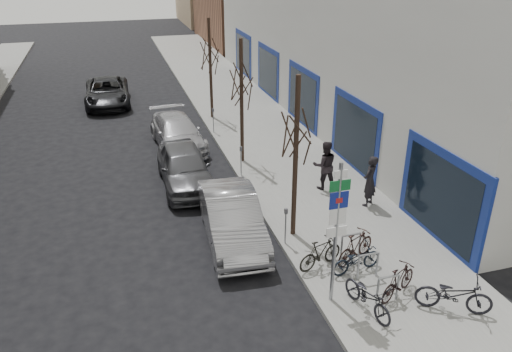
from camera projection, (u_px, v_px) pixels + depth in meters
ground at (246, 321)px, 13.00m from camera, size 120.00×120.00×0.00m
sidewalk_east at (282, 157)px, 22.83m from camera, size 5.00×70.00×0.15m
commercial_building at (452, 19)px, 29.19m from camera, size 20.00×32.00×10.00m
brick_building_far at (265, 0)px, 49.47m from camera, size 12.00×14.00×8.00m
highway_sign_pole at (337, 226)px, 12.57m from camera, size 0.55×0.10×4.20m
bike_rack at (368, 263)px, 14.22m from camera, size 0.66×2.26×0.83m
tree_near at (297, 121)px, 14.99m from camera, size 1.80×1.80×5.50m
tree_mid at (241, 73)px, 20.65m from camera, size 1.80×1.80×5.50m
tree_far at (210, 45)px, 26.30m from camera, size 1.80×1.80×5.50m
meter_front at (286, 223)px, 15.78m from camera, size 0.10×0.08×1.27m
meter_mid at (241, 158)px, 20.56m from camera, size 0.10×0.08×1.27m
meter_back at (213, 118)px, 25.35m from camera, size 0.10×0.08×1.27m
bike_near_left at (368, 294)px, 12.90m from camera, size 0.91×1.87×1.10m
bike_near_right at (398, 281)px, 13.50m from camera, size 1.64×1.17×0.97m
bike_mid_curb at (357, 257)px, 14.52m from camera, size 1.68×0.73×0.99m
bike_mid_inner at (320, 253)px, 14.74m from camera, size 1.65×0.92×0.96m
bike_far_curb at (455, 292)px, 12.91m from camera, size 1.98×1.50×1.19m
bike_far_inner at (356, 247)px, 14.99m from camera, size 1.73×1.21×1.02m
parked_car_front at (232, 218)px, 16.27m from camera, size 2.02×4.97×1.61m
parked_car_mid at (185, 167)px, 20.01m from camera, size 1.93×4.78×1.63m
parked_car_back at (178, 133)px, 23.93m from camera, size 2.45×5.18×1.46m
lane_car at (107, 92)px, 30.39m from camera, size 2.67×5.60×1.54m
pedestrian_near at (370, 181)px, 18.11m from camera, size 0.84×0.80×1.93m
pedestrian_far at (325, 165)px, 19.36m from camera, size 0.81×0.62×1.99m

